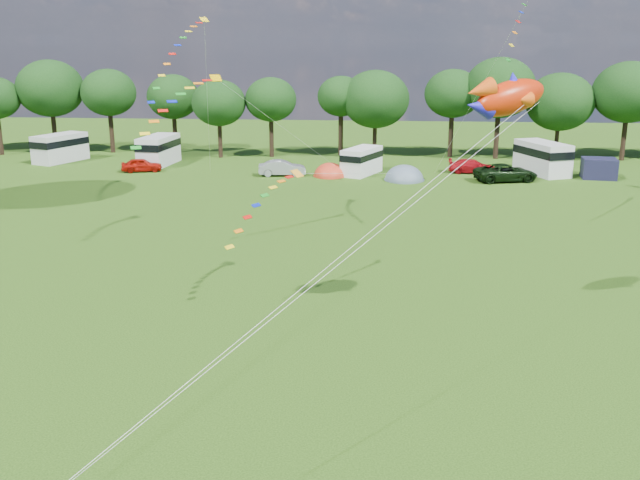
# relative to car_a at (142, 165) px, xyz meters

# --- Properties ---
(ground_plane) EXTENTS (180.00, 180.00, 0.00)m
(ground_plane) POSITION_rel_car_a_xyz_m (19.87, -44.33, -0.63)
(ground_plane) COLOR black
(ground_plane) RESTS_ON ground
(tree_line) EXTENTS (102.98, 10.98, 10.27)m
(tree_line) POSITION_rel_car_a_xyz_m (25.17, 10.66, 5.72)
(tree_line) COLOR black
(tree_line) RESTS_ON ground
(car_a) EXTENTS (4.07, 2.56, 1.26)m
(car_a) POSITION_rel_car_a_xyz_m (0.00, 0.00, 0.00)
(car_a) COLOR #AB1208
(car_a) RESTS_ON ground
(car_b) EXTENTS (4.15, 2.03, 1.41)m
(car_b) POSITION_rel_car_a_xyz_m (13.37, -0.90, 0.07)
(car_b) COLOR gray
(car_b) RESTS_ON ground
(car_c) EXTENTS (4.36, 2.16, 1.26)m
(car_c) POSITION_rel_car_a_xyz_m (30.71, 1.91, -0.00)
(car_c) COLOR #A80E14
(car_c) RESTS_ON ground
(car_d) EXTENTS (6.00, 3.79, 1.51)m
(car_d) POSITION_rel_car_a_xyz_m (33.14, -1.86, 0.13)
(car_d) COLOR black
(car_d) RESTS_ON ground
(campervan_a) EXTENTS (4.30, 6.15, 2.77)m
(campervan_a) POSITION_rel_car_a_xyz_m (-10.00, 4.91, 0.86)
(campervan_a) COLOR silver
(campervan_a) RESTS_ON ground
(campervan_b) EXTENTS (3.00, 5.96, 2.82)m
(campervan_b) POSITION_rel_car_a_xyz_m (0.43, 4.06, 0.88)
(campervan_b) COLOR silver
(campervan_b) RESTS_ON ground
(campervan_c) EXTENTS (3.89, 5.36, 2.42)m
(campervan_c) POSITION_rel_car_a_xyz_m (20.52, 0.51, 0.67)
(campervan_c) COLOR white
(campervan_c) RESTS_ON ground
(campervan_d) EXTENTS (4.59, 6.47, 2.92)m
(campervan_d) POSITION_rel_car_a_xyz_m (37.01, 2.07, 0.94)
(campervan_d) COLOR silver
(campervan_d) RESTS_ON ground
(tent_orange) EXTENTS (3.05, 3.34, 2.38)m
(tent_orange) POSITION_rel_car_a_xyz_m (17.71, -0.77, -0.61)
(tent_orange) COLOR red
(tent_orange) RESTS_ON ground
(tent_greyblue) EXTENTS (3.56, 3.90, 2.65)m
(tent_greyblue) POSITION_rel_car_a_xyz_m (24.36, -2.11, -0.61)
(tent_greyblue) COLOR slate
(tent_greyblue) RESTS_ON ground
(awning_navy) EXTENTS (3.14, 2.67, 1.80)m
(awning_navy) POSITION_rel_car_a_xyz_m (41.58, 0.18, 0.27)
(awning_navy) COLOR #181832
(awning_navy) RESTS_ON ground
(fish_kite) EXTENTS (3.76, 2.67, 2.01)m
(fish_kite) POSITION_rel_car_a_xyz_m (26.98, -35.71, 9.10)
(fish_kite) COLOR #BD2305
(fish_kite) RESTS_ON ground
(streamer_kite_a) EXTENTS (3.31, 5.54, 5.75)m
(streamer_kite_a) POSITION_rel_car_a_xyz_m (8.17, -13.45, 10.83)
(streamer_kite_a) COLOR yellow
(streamer_kite_a) RESTS_ON ground
(streamer_kite_b) EXTENTS (4.34, 4.65, 3.81)m
(streamer_kite_b) POSITION_rel_car_a_xyz_m (11.03, -24.06, 8.02)
(streamer_kite_b) COLOR #E7AD00
(streamer_kite_b) RESTS_ON ground
(streamer_kite_c) EXTENTS (3.05, 4.92, 2.77)m
(streamer_kite_c) POSITION_rel_car_a_xyz_m (17.19, -31.98, 4.24)
(streamer_kite_c) COLOR orange
(streamer_kite_c) RESTS_ON ground
(streamer_kite_d) EXTENTS (2.60, 5.16, 4.31)m
(streamer_kite_d) POSITION_rel_car_a_xyz_m (30.33, -20.25, 12.92)
(streamer_kite_d) COLOR #D1B600
(streamer_kite_d) RESTS_ON ground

